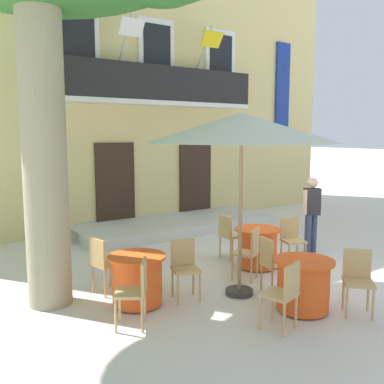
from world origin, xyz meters
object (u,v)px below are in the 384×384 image
(cafe_chair_near_tree_2, at_px, (284,291))
(cafe_chair_front_0, at_px, (249,250))
(ground_planter_left, at_px, (62,231))
(cafe_umbrella, at_px, (242,129))
(cafe_chair_middle_1, at_px, (103,261))
(cafe_table_front, at_px, (257,247))
(cafe_chair_near_tree_1, at_px, (272,261))
(cafe_chair_front_2, at_px, (229,233))
(pedestrian_near_entrance, at_px, (312,211))
(cafe_table_middle, at_px, (137,279))
(cafe_table_near_tree, at_px, (303,285))
(cafe_chair_near_tree_0, at_px, (358,277))
(cafe_chair_middle_2, at_px, (136,289))
(cafe_chair_front_1, at_px, (292,237))
(cafe_chair_middle_0, at_px, (185,265))

(cafe_chair_near_tree_2, height_order, cafe_chair_front_0, same)
(ground_planter_left, bearing_deg, cafe_umbrella, -74.34)
(cafe_chair_middle_1, xyz_separation_m, cafe_table_front, (2.95, -0.39, -0.14))
(cafe_chair_near_tree_2, relative_size, cafe_chair_front_0, 1.00)
(cafe_chair_near_tree_1, xyz_separation_m, cafe_chair_front_0, (0.14, 0.69, 0.00))
(cafe_chair_front_2, bearing_deg, pedestrian_near_entrance, -20.17)
(cafe_table_middle, bearing_deg, cafe_chair_middle_1, 107.24)
(cafe_chair_near_tree_1, relative_size, pedestrian_near_entrance, 0.56)
(cafe_table_near_tree, height_order, pedestrian_near_entrance, pedestrian_near_entrance)
(cafe_chair_near_tree_0, relative_size, cafe_chair_middle_2, 1.00)
(cafe_table_near_tree, bearing_deg, cafe_chair_front_1, 46.33)
(cafe_chair_middle_1, height_order, cafe_table_front, cafe_chair_middle_1)
(cafe_table_middle, relative_size, ground_planter_left, 1.53)
(ground_planter_left, relative_size, pedestrian_near_entrance, 0.35)
(cafe_table_near_tree, distance_m, cafe_table_middle, 2.42)
(cafe_chair_front_1, bearing_deg, cafe_umbrella, -160.95)
(cafe_table_middle, relative_size, cafe_table_front, 1.00)
(cafe_table_near_tree, relative_size, cafe_chair_middle_2, 0.95)
(cafe_chair_middle_1, relative_size, cafe_chair_front_2, 1.00)
(cafe_chair_near_tree_1, xyz_separation_m, cafe_chair_near_tree_2, (-0.82, -1.03, 0.00))
(cafe_table_near_tree, xyz_separation_m, cafe_chair_front_0, (0.27, 1.44, 0.14))
(cafe_chair_near_tree_2, distance_m, cafe_chair_front_0, 1.97)
(cafe_table_middle, height_order, cafe_chair_front_2, cafe_chair_front_2)
(cafe_table_near_tree, distance_m, cafe_chair_near_tree_2, 0.77)
(pedestrian_near_entrance, bearing_deg, cafe_chair_middle_2, -166.95)
(cafe_table_near_tree, relative_size, cafe_chair_near_tree_0, 0.95)
(cafe_chair_front_1, bearing_deg, cafe_chair_near_tree_0, -115.36)
(cafe_table_near_tree, height_order, cafe_chair_middle_0, cafe_chair_middle_0)
(pedestrian_near_entrance, bearing_deg, ground_planter_left, 138.44)
(cafe_umbrella, bearing_deg, cafe_chair_near_tree_1, -31.38)
(cafe_chair_middle_0, xyz_separation_m, cafe_table_front, (1.99, 0.49, -0.14))
(cafe_chair_middle_1, relative_size, cafe_chair_middle_2, 1.00)
(cafe_table_front, bearing_deg, cafe_chair_front_1, -15.61)
(cafe_umbrella, xyz_separation_m, pedestrian_near_entrance, (2.86, 0.98, -1.70))
(cafe_chair_middle_0, distance_m, cafe_umbrella, 2.26)
(cafe_chair_near_tree_0, height_order, cafe_chair_near_tree_1, same)
(ground_planter_left, bearing_deg, pedestrian_near_entrance, -41.56)
(cafe_chair_front_2, bearing_deg, cafe_chair_near_tree_0, -94.16)
(cafe_chair_near_tree_0, bearing_deg, ground_planter_left, 109.65)
(cafe_chair_front_0, bearing_deg, cafe_chair_middle_0, -178.03)
(cafe_chair_front_1, height_order, cafe_chair_front_2, same)
(cafe_chair_front_1, bearing_deg, cafe_chair_front_2, 129.98)
(cafe_chair_front_2, bearing_deg, cafe_table_near_tree, -106.96)
(cafe_chair_near_tree_2, distance_m, cafe_chair_middle_2, 1.92)
(cafe_chair_near_tree_0, xyz_separation_m, cafe_chair_middle_1, (-2.65, 2.76, 0.00))
(cafe_table_near_tree, xyz_separation_m, cafe_chair_near_tree_1, (0.13, 0.74, 0.14))
(cafe_chair_front_0, height_order, cafe_chair_front_2, same)
(ground_planter_left, bearing_deg, cafe_chair_middle_2, -96.95)
(cafe_chair_near_tree_2, relative_size, ground_planter_left, 1.61)
(cafe_chair_near_tree_0, distance_m, pedestrian_near_entrance, 3.19)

